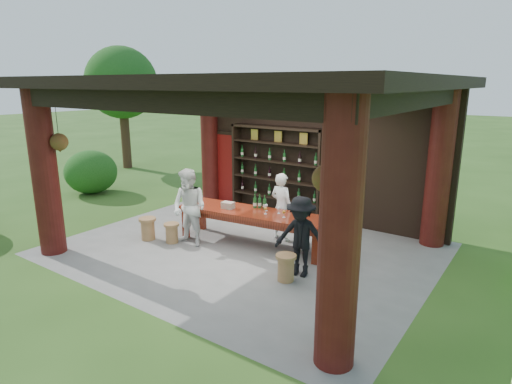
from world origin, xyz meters
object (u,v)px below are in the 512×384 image
Objects in this scene: stool_near_right at (286,267)px; host at (281,207)px; wine_shelf at (277,171)px; stool_near_left at (172,232)px; stool_far_left at (148,228)px; napkin_basket at (228,205)px; guest_man at (301,237)px; guest_woman at (189,208)px; tasting_table at (253,216)px.

host is (-1.16, 1.71, 0.50)m from stool_near_right.
stool_near_right is (2.26, -3.24, -0.91)m from wine_shelf.
stool_near_left is 0.60m from stool_far_left.
stool_far_left is at bearing -179.89° from stool_near_right.
napkin_basket is at bearing 39.93° from stool_near_left.
guest_woman is at bearing 173.26° from guest_man.
wine_shelf is 5.47× the size of stool_near_right.
stool_far_left is 3.71m from guest_man.
stool_near_right is at bearing -55.16° from wine_shelf.
guest_man is (2.67, 0.03, -0.09)m from guest_woman.
tasting_table is 1.88m from stool_near_right.
stool_near_right is 2.13m from host.
stool_near_left is at bearing 46.11° from host.
stool_near_left is (-1.52, -0.93, -0.40)m from tasting_table.
guest_woman is (-1.42, -1.40, 0.07)m from host.
wine_shelf is 6.02× the size of stool_near_left.
napkin_basket reaches higher than stool_near_right.
napkin_basket is at bearing -166.58° from tasting_table.
stool_far_left reaches higher than stool_near_left.
stool_near_left is at bearing -148.53° from tasting_table.
guest_man reaches higher than napkin_basket.
host is at bearing 124.10° from stool_near_right.
guest_woman is at bearing 50.54° from host.
stool_far_left is at bearing -112.10° from wine_shelf.
guest_woman reaches higher than napkin_basket.
guest_man is at bearing -2.46° from guest_woman.
stool_near_right is at bearing -24.89° from napkin_basket.
tasting_table is at bearing 147.16° from guest_man.
tasting_table is at bearing -70.22° from wine_shelf.
wine_shelf reaches higher than napkin_basket.
napkin_basket reaches higher than stool_far_left.
guest_woman reaches higher than stool_near_right.
host is at bearing 40.33° from napkin_basket.
guest_woman is (-2.58, 0.31, 0.57)m from stool_near_right.
guest_woman is 1.12× the size of guest_man.
guest_man is 5.67× the size of napkin_basket.
wine_shelf is 0.77× the size of tasting_table.
stool_far_left is (-2.09, -1.09, -0.37)m from tasting_table.
tasting_table is 2.39m from stool_far_left.
wine_shelf is at bearing 80.60° from guest_woman.
stool_near_right is 2.33m from napkin_basket.
wine_shelf is 1.75× the size of host.
tasting_table is at bearing 27.61° from stool_far_left.
napkin_basket is (0.20, -2.29, -0.35)m from wine_shelf.
guest_man is at bearing -25.49° from tasting_table.
host reaches higher than stool_near_right.
wine_shelf is 3.30m from stool_near_left.
guest_woman reaches higher than guest_man.
napkin_basket is (-0.57, -0.14, 0.19)m from tasting_table.
guest_woman is at bearing 17.65° from stool_far_left.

